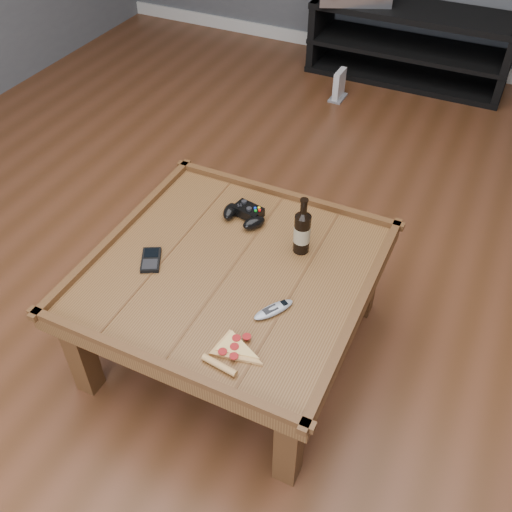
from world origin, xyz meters
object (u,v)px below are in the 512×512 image
at_px(smartphone, 151,260).
at_px(game_console, 339,86).
at_px(pizza_slice, 232,351).
at_px(media_console, 409,45).
at_px(beer_bottle, 302,231).
at_px(remote_control, 274,310).
at_px(game_controller, 245,214).
at_px(coffee_table, 232,279).

height_order(smartphone, game_console, smartphone).
xyz_separation_m(pizza_slice, game_console, (-0.51, 2.57, -0.37)).
height_order(media_console, game_console, media_console).
distance_m(beer_bottle, remote_control, 0.34).
relative_size(media_console, smartphone, 9.80).
xyz_separation_m(remote_control, game_console, (-0.56, 2.36, -0.37)).
bearing_deg(media_console, game_console, -122.61).
bearing_deg(media_console, beer_bottle, -85.67).
height_order(game_controller, smartphone, game_controller).
relative_size(beer_bottle, pizza_slice, 1.01).
height_order(game_controller, game_console, game_controller).
distance_m(pizza_slice, smartphone, 0.52).
bearing_deg(game_console, coffee_table, -80.29).
bearing_deg(pizza_slice, remote_control, 84.49).
height_order(beer_bottle, pizza_slice, beer_bottle).
relative_size(media_console, game_console, 6.88).
xyz_separation_m(smartphone, game_console, (-0.04, 2.33, -0.37)).
xyz_separation_m(coffee_table, beer_bottle, (0.19, 0.20, 0.16)).
xyz_separation_m(media_console, game_controller, (-0.08, -2.48, 0.23)).
distance_m(beer_bottle, pizza_slice, 0.55).
relative_size(media_console, remote_control, 8.99).
height_order(smartphone, remote_control, remote_control).
height_order(media_console, beer_bottle, beer_bottle).
bearing_deg(game_console, game_controller, -81.44).
relative_size(pizza_slice, remote_control, 1.52).
xyz_separation_m(coffee_table, pizza_slice, (0.18, -0.34, 0.07)).
distance_m(game_controller, smartphone, 0.42).
xyz_separation_m(beer_bottle, smartphone, (-0.48, -0.30, -0.09)).
xyz_separation_m(pizza_slice, remote_control, (0.05, 0.21, 0.00)).
distance_m(beer_bottle, game_console, 2.15).
xyz_separation_m(game_controller, remote_control, (0.31, -0.40, -0.01)).
xyz_separation_m(media_console, game_console, (-0.33, -0.52, -0.15)).
bearing_deg(beer_bottle, smartphone, -148.11).
relative_size(game_controller, game_console, 0.99).
bearing_deg(game_controller, remote_control, -40.96).
relative_size(remote_control, game_console, 0.77).
distance_m(coffee_table, media_console, 2.75).
bearing_deg(remote_control, coffee_table, -177.03).
bearing_deg(beer_bottle, game_controller, 165.18).
xyz_separation_m(game_controller, smartphone, (-0.20, -0.37, -0.02)).
bearing_deg(remote_control, beer_bottle, 128.25).
bearing_deg(media_console, smartphone, -95.73).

